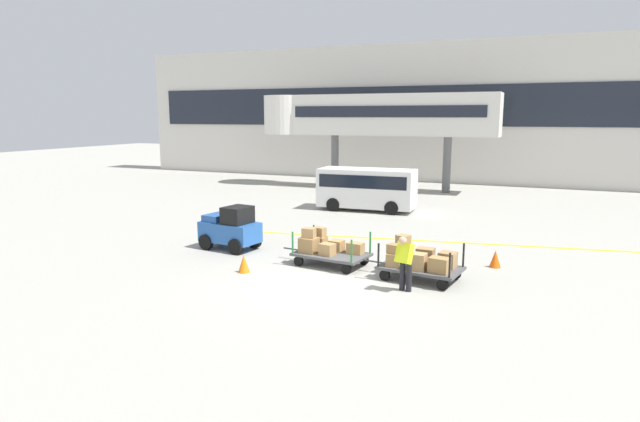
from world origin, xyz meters
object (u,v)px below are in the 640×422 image
baggage_cart_lead (327,248)px  baggage_handler (405,261)px  shuttle_van (367,186)px  baggage_cart_middle (420,261)px  safety_cone_near (244,264)px  safety_cone_far (495,259)px  baggage_tug (231,229)px

baggage_cart_lead → baggage_handler: size_ratio=1.97×
baggage_handler → shuttle_van: (-4.99, 11.80, 0.37)m
baggage_cart_middle → safety_cone_near: baggage_cart_middle is taller
baggage_handler → shuttle_van: bearing=112.9°
safety_cone_far → baggage_tug: bearing=-171.9°
baggage_tug → safety_cone_far: baggage_tug is taller
baggage_tug → safety_cone_near: 3.09m
baggage_handler → safety_cone_near: baggage_handler is taller
baggage_cart_lead → shuttle_van: shuttle_van is taller
shuttle_van → safety_cone_near: size_ratio=8.90×
safety_cone_near → baggage_handler: bearing=1.9°
baggage_cart_lead → baggage_handler: bearing=-29.1°
baggage_cart_lead → safety_cone_near: baggage_cart_lead is taller
safety_cone_far → shuttle_van: bearing=130.2°
baggage_cart_lead → baggage_cart_middle: bearing=-8.1°
baggage_cart_lead → safety_cone_near: (-2.00, -1.82, -0.27)m
baggage_handler → shuttle_van: 12.81m
baggage_cart_lead → safety_cone_far: (5.03, 1.81, -0.27)m
baggage_cart_lead → safety_cone_near: bearing=-137.7°
baggage_handler → baggage_cart_middle: bearing=83.2°
shuttle_van → baggage_cart_middle: bearing=-64.1°
baggage_cart_lead → baggage_cart_middle: (3.12, -0.44, 0.02)m
safety_cone_near → shuttle_van: bearing=90.1°
shuttle_van → safety_cone_near: bearing=-89.9°
safety_cone_near → safety_cone_far: size_ratio=1.00×
shuttle_van → safety_cone_near: (0.02, -11.96, -0.96)m
baggage_cart_middle → safety_cone_near: 5.31m
safety_cone_near → safety_cone_far: same height
baggage_cart_middle → baggage_tug: bearing=172.2°
baggage_cart_middle → shuttle_van: bearing=115.9°
baggage_cart_lead → safety_cone_far: baggage_cart_lead is taller
baggage_handler → safety_cone_near: (-4.97, -0.16, -0.59)m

